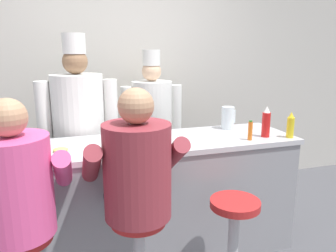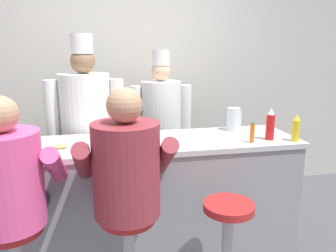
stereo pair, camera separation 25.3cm
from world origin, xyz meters
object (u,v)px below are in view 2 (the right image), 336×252
ketchup_bottle_red (270,125)px  cook_in_whites_far (161,122)px  empty_stool_round (227,235)px  cook_in_whites_near (86,125)px  diner_seated_maroon (126,175)px  mustard_bottle_yellow (296,129)px  diner_seated_pink (10,187)px  cereal_bowl (114,141)px  hot_sauce_bottle_orange (252,133)px  coffee_mug_blue (135,146)px  breakfast_plate (60,149)px  water_pitcher_clear (233,119)px

ketchup_bottle_red → cook_in_whites_far: (-0.68, 1.06, -0.18)m
empty_stool_round → cook_in_whites_near: size_ratio=0.39×
diner_seated_maroon → mustard_bottle_yellow: bearing=14.2°
diner_seated_pink → cook_in_whites_far: cook_in_whites_far is taller
empty_stool_round → diner_seated_pink: bearing=178.6°
cereal_bowl → diner_seated_pink: diner_seated_pink is taller
hot_sauce_bottle_orange → diner_seated_maroon: size_ratio=0.11×
cereal_bowl → cook_in_whites_near: size_ratio=0.08×
mustard_bottle_yellow → cook_in_whites_far: (-0.85, 1.14, -0.16)m
ketchup_bottle_red → coffee_mug_blue: bearing=-174.8°
ketchup_bottle_red → cereal_bowl: (-1.22, 0.10, -0.09)m
breakfast_plate → coffee_mug_blue: 0.53m
breakfast_plate → cereal_bowl: (0.38, 0.07, 0.01)m
diner_seated_maroon → diner_seated_pink: bearing=-179.9°
cook_in_whites_far → empty_stool_round: bearing=-83.8°
empty_stool_round → breakfast_plate: bearing=155.8°
diner_seated_pink → cook_in_whites_near: (0.39, 1.16, 0.08)m
hot_sauce_bottle_orange → diner_seated_pink: 1.70m
ketchup_bottle_red → mustard_bottle_yellow: 0.19m
coffee_mug_blue → diner_seated_pink: 0.82m
hot_sauce_bottle_orange → coffee_mug_blue: 0.91m
mustard_bottle_yellow → breakfast_plate: (-1.77, 0.11, -0.09)m
empty_stool_round → cereal_bowl: bearing=141.8°
hot_sauce_bottle_orange → diner_seated_pink: diner_seated_pink is taller
cereal_bowl → breakfast_plate: bearing=-169.6°
breakfast_plate → cereal_bowl: size_ratio=1.54×
cereal_bowl → cook_in_whites_near: cook_in_whites_near is taller
cook_in_whites_far → diner_seated_maroon: bearing=-108.4°
water_pitcher_clear → cook_in_whites_near: (-1.28, 0.40, -0.08)m
mustard_bottle_yellow → hot_sauce_bottle_orange: 0.35m
water_pitcher_clear → coffee_mug_blue: 1.02m
breakfast_plate → cook_in_whites_far: (0.92, 1.03, -0.07)m
mustard_bottle_yellow → diner_seated_pink: (-2.00, -0.34, -0.16)m
coffee_mug_blue → cereal_bowl: bearing=124.9°
cereal_bowl → coffee_mug_blue: 0.24m
ketchup_bottle_red → mustard_bottle_yellow: bearing=-25.0°
ketchup_bottle_red → diner_seated_maroon: 1.25m
ketchup_bottle_red → cereal_bowl: bearing=175.3°
mustard_bottle_yellow → water_pitcher_clear: bearing=128.8°
empty_stool_round → hot_sauce_bottle_orange: bearing=50.3°
empty_stool_round → cook_in_whites_near: (-0.93, 1.20, 0.53)m
mustard_bottle_yellow → breakfast_plate: bearing=176.4°
cook_in_whites_near → mustard_bottle_yellow: bearing=-26.9°
diner_seated_pink → diner_seated_maroon: diner_seated_maroon is taller
ketchup_bottle_red → breakfast_plate: ketchup_bottle_red is taller
diner_seated_maroon → hot_sauce_bottle_orange: bearing=20.5°
cook_in_whites_far → hot_sauce_bottle_orange: bearing=-65.7°
mustard_bottle_yellow → empty_stool_round: (-0.69, -0.38, -0.61)m
hot_sauce_bottle_orange → water_pitcher_clear: water_pitcher_clear is taller
hot_sauce_bottle_orange → empty_stool_round: (-0.34, -0.41, -0.59)m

